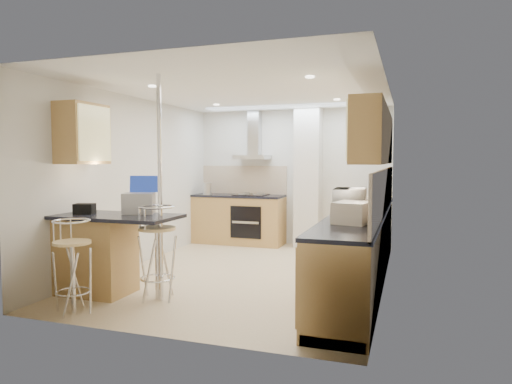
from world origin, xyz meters
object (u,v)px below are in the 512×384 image
(microwave, at_px, (350,201))
(laptop, at_px, (139,203))
(bread_bin, at_px, (352,213))
(bar_stool_end, at_px, (157,252))
(bar_stool_near, at_px, (73,266))

(microwave, distance_m, laptop, 2.51)
(bread_bin, bearing_deg, bar_stool_end, -160.63)
(laptop, bearing_deg, bar_stool_near, -127.96)
(bar_stool_near, relative_size, bar_stool_end, 0.91)
(microwave, distance_m, bar_stool_near, 3.19)
(microwave, height_order, bread_bin, microwave)
(laptop, height_order, bar_stool_near, laptop)
(laptop, relative_size, bread_bin, 0.85)
(bar_stool_near, xyz_separation_m, bread_bin, (2.71, 0.97, 0.54))
(bar_stool_end, xyz_separation_m, bread_bin, (2.12, 0.29, 0.49))
(microwave, xyz_separation_m, bar_stool_near, (-2.58, -1.77, -0.59))
(microwave, relative_size, bar_stool_end, 0.52)
(laptop, distance_m, bar_stool_end, 0.65)
(microwave, height_order, bar_stool_near, microwave)
(microwave, relative_size, bread_bin, 1.33)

